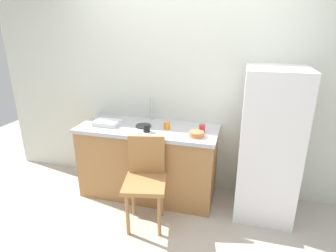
# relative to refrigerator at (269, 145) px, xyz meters

# --- Properties ---
(ground_plane) EXTENTS (8.00, 8.00, 0.00)m
(ground_plane) POSITION_rel_refrigerator_xyz_m (-0.94, -0.64, -0.77)
(ground_plane) COLOR #BCB2A3
(back_wall) EXTENTS (4.80, 0.10, 2.53)m
(back_wall) POSITION_rel_refrigerator_xyz_m (-0.94, 0.36, 0.49)
(back_wall) COLOR silver
(back_wall) RESTS_ON ground_plane
(cabinet_base) EXTENTS (1.53, 0.60, 0.80)m
(cabinet_base) POSITION_rel_refrigerator_xyz_m (-1.29, 0.01, -0.37)
(cabinet_base) COLOR #A87542
(cabinet_base) RESTS_ON ground_plane
(countertop) EXTENTS (1.57, 0.64, 0.04)m
(countertop) POSITION_rel_refrigerator_xyz_m (-1.29, 0.01, 0.05)
(countertop) COLOR #B7B7BC
(countertop) RESTS_ON cabinet_base
(faucet) EXTENTS (0.02, 0.02, 0.28)m
(faucet) POSITION_rel_refrigerator_xyz_m (-1.33, 0.26, 0.21)
(faucet) COLOR #B7B7BC
(faucet) RESTS_ON countertop
(refrigerator) EXTENTS (0.57, 0.61, 1.54)m
(refrigerator) POSITION_rel_refrigerator_xyz_m (0.00, 0.00, 0.00)
(refrigerator) COLOR white
(refrigerator) RESTS_ON ground_plane
(chair) EXTENTS (0.47, 0.47, 0.89)m
(chair) POSITION_rel_refrigerator_xyz_m (-1.14, -0.50, -0.27)
(chair) COLOR #A87542
(chair) RESTS_ON ground_plane
(dish_tray) EXTENTS (0.28, 0.20, 0.05)m
(dish_tray) POSITION_rel_refrigerator_xyz_m (-1.76, -0.05, 0.10)
(dish_tray) COLOR white
(dish_tray) RESTS_ON countertop
(terracotta_bowl) EXTENTS (0.15, 0.15, 0.05)m
(terracotta_bowl) POSITION_rel_refrigerator_xyz_m (-0.71, -0.14, 0.10)
(terracotta_bowl) COLOR #C67042
(terracotta_bowl) RESTS_ON countertop
(hotplate) EXTENTS (0.17, 0.17, 0.02)m
(hotplate) POSITION_rel_refrigerator_xyz_m (-1.33, -0.00, 0.08)
(hotplate) COLOR #2D2D2D
(hotplate) RESTS_ON countertop
(cup_red) EXTENTS (0.06, 0.06, 0.08)m
(cup_red) POSITION_rel_refrigerator_xyz_m (-0.68, 0.00, 0.11)
(cup_red) COLOR red
(cup_red) RESTS_ON countertop
(cup_black) EXTENTS (0.07, 0.07, 0.08)m
(cup_black) POSITION_rel_refrigerator_xyz_m (-1.25, -0.14, 0.11)
(cup_black) COLOR black
(cup_black) RESTS_ON countertop
(cup_orange) EXTENTS (0.07, 0.07, 0.08)m
(cup_orange) POSITION_rel_refrigerator_xyz_m (-1.06, 0.01, 0.11)
(cup_orange) COLOR orange
(cup_orange) RESTS_ON countertop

